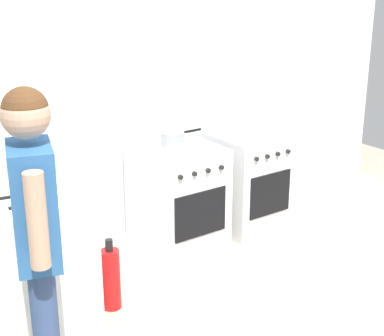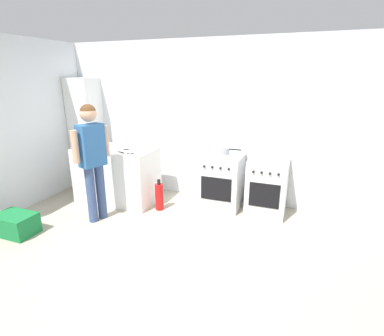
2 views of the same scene
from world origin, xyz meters
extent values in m
cube|color=silver|center=(0.00, 1.95, 1.30)|extent=(6.00, 0.10, 2.60)
cube|color=white|center=(0.35, 1.58, 0.42)|extent=(0.63, 0.60, 0.85)
cube|color=black|center=(0.35, 1.27, 0.40)|extent=(0.47, 0.01, 0.36)
cylinder|color=black|center=(0.21, 1.46, 0.85)|extent=(0.20, 0.20, 0.01)
cylinder|color=black|center=(0.49, 1.46, 0.85)|extent=(0.20, 0.20, 0.01)
cylinder|color=black|center=(0.21, 1.70, 0.85)|extent=(0.20, 0.20, 0.01)
cylinder|color=black|center=(0.49, 1.70, 0.85)|extent=(0.20, 0.20, 0.01)
cylinder|color=black|center=(0.16, 1.26, 0.74)|extent=(0.04, 0.02, 0.04)
cylinder|color=black|center=(0.29, 1.26, 0.74)|extent=(0.04, 0.02, 0.04)
cylinder|color=black|center=(0.41, 1.26, 0.74)|extent=(0.04, 0.02, 0.04)
cylinder|color=black|center=(0.54, 1.26, 0.74)|extent=(0.04, 0.02, 0.04)
cube|color=white|center=(1.07, 1.58, 0.42)|extent=(0.57, 0.60, 0.85)
cube|color=black|center=(1.07, 1.27, 0.40)|extent=(0.43, 0.01, 0.36)
cylinder|color=black|center=(0.94, 1.46, 0.85)|extent=(0.18, 0.18, 0.01)
cylinder|color=black|center=(1.19, 1.46, 0.85)|extent=(0.18, 0.18, 0.01)
cylinder|color=black|center=(0.94, 1.70, 0.85)|extent=(0.18, 0.18, 0.01)
cylinder|color=black|center=(1.19, 1.70, 0.85)|extent=(0.18, 0.18, 0.01)
cylinder|color=black|center=(0.89, 1.26, 0.74)|extent=(0.04, 0.02, 0.04)
cylinder|color=black|center=(1.01, 1.26, 0.74)|extent=(0.04, 0.02, 0.04)
cylinder|color=black|center=(1.12, 1.26, 0.74)|extent=(0.04, 0.02, 0.04)
cylinder|color=black|center=(1.24, 1.26, 0.74)|extent=(0.04, 0.02, 0.04)
cylinder|color=gray|center=(0.36, 1.65, 0.90)|extent=(0.18, 0.18, 0.11)
cylinder|color=black|center=(0.54, 1.65, 0.94)|extent=(0.18, 0.02, 0.02)
cube|color=silver|center=(-0.99, 0.99, 0.90)|extent=(0.14, 0.05, 0.01)
cube|color=black|center=(-1.11, 1.01, 0.91)|extent=(0.11, 0.04, 0.01)
cube|color=black|center=(-1.12, 1.18, 0.91)|extent=(0.11, 0.05, 0.01)
cube|color=silver|center=(-0.79, 1.09, 0.90)|extent=(0.20, 0.15, 0.01)
cube|color=black|center=(-0.93, 1.00, 0.91)|extent=(0.11, 0.08, 0.01)
cylinder|color=#384C7A|center=(-1.19, 0.55, 0.41)|extent=(0.13, 0.13, 0.83)
cube|color=#2D609E|center=(-1.21, 0.47, 1.12)|extent=(0.29, 0.38, 0.58)
cylinder|color=tan|center=(-1.29, 0.25, 1.14)|extent=(0.09, 0.09, 0.44)
cylinder|color=tan|center=(-1.14, 0.70, 1.14)|extent=(0.09, 0.09, 0.44)
sphere|color=tan|center=(-1.21, 0.47, 1.55)|extent=(0.22, 0.22, 0.22)
sphere|color=brown|center=(-1.21, 0.47, 1.57)|extent=(0.21, 0.21, 0.21)
cylinder|color=red|center=(-0.52, 1.10, 0.21)|extent=(0.13, 0.13, 0.42)
cylinder|color=black|center=(-0.52, 1.10, 0.46)|extent=(0.05, 0.05, 0.08)
camera|label=1|loc=(-2.09, -2.02, 2.16)|focal=55.00mm
camera|label=2|loc=(1.51, -2.78, 2.04)|focal=28.00mm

